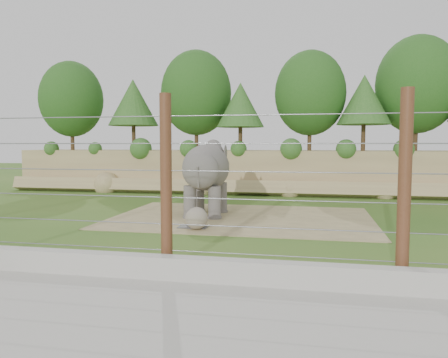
# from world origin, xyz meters

# --- Properties ---
(ground) EXTENTS (90.00, 90.00, 0.00)m
(ground) POSITION_xyz_m (0.00, 0.00, 0.00)
(ground) COLOR #34671F
(ground) RESTS_ON ground
(back_embankment) EXTENTS (30.00, 5.52, 8.77)m
(back_embankment) POSITION_xyz_m (0.59, 12.68, 3.97)
(back_embankment) COLOR #9F875C
(back_embankment) RESTS_ON ground
(dirt_patch) EXTENTS (10.00, 7.00, 0.02)m
(dirt_patch) POSITION_xyz_m (0.50, 3.00, 0.01)
(dirt_patch) COLOR #918157
(dirt_patch) RESTS_ON ground
(drain_grate) EXTENTS (1.00, 0.60, 0.03)m
(drain_grate) POSITION_xyz_m (-0.81, 0.65, 0.04)
(drain_grate) COLOR #262628
(drain_grate) RESTS_ON dirt_patch
(elephant) EXTENTS (1.76, 3.78, 3.00)m
(elephant) POSITION_xyz_m (-1.00, 3.29, 1.50)
(elephant) COLOR #5D5854
(elephant) RESTS_ON ground
(stone_ball) EXTENTS (0.76, 0.76, 0.76)m
(stone_ball) POSITION_xyz_m (-0.60, 0.32, 0.40)
(stone_ball) COLOR gray
(stone_ball) RESTS_ON dirt_patch
(retaining_wall) EXTENTS (26.00, 0.35, 0.50)m
(retaining_wall) POSITION_xyz_m (0.00, -5.00, 0.25)
(retaining_wall) COLOR beige
(retaining_wall) RESTS_ON ground
(walkway) EXTENTS (26.00, 4.00, 0.01)m
(walkway) POSITION_xyz_m (0.00, -7.00, 0.01)
(walkway) COLOR beige
(walkway) RESTS_ON ground
(barrier_fence) EXTENTS (20.26, 0.26, 4.00)m
(barrier_fence) POSITION_xyz_m (0.00, -4.50, 2.00)
(barrier_fence) COLOR #502616
(barrier_fence) RESTS_ON ground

